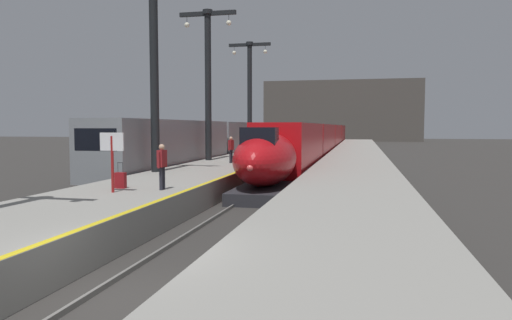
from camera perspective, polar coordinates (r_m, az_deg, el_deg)
ground_plane at (r=9.84m, az=-15.77°, el=-16.20°), size 260.00×260.00×0.00m
platform_left at (r=34.05m, az=-1.94°, el=-0.75°), size 4.80×110.00×1.05m
platform_right at (r=32.98m, az=11.82°, el=-0.99°), size 4.80×110.00×1.05m
platform_left_safety_stripe at (r=33.52m, az=1.83°, el=0.08°), size 0.20×107.80×0.01m
rail_main_left at (r=36.13m, az=4.23°, el=-1.22°), size 0.08×110.00×0.12m
rail_main_right at (r=35.95m, az=6.60°, el=-1.27°), size 0.08×110.00×0.12m
rail_secondary_left at (r=38.15m, az=-7.90°, el=-0.97°), size 0.08×110.00×0.12m
rail_secondary_right at (r=37.65m, az=-5.76°, el=-1.02°), size 0.08×110.00×0.12m
highspeed_train_main at (r=55.84m, az=7.98°, el=2.58°), size 2.92×75.38×3.60m
regional_train_adjacent at (r=40.70m, az=-5.41°, el=2.28°), size 2.85×36.60×3.80m
station_column_mid at (r=25.08m, az=-12.23°, el=12.28°), size 4.00×0.68×10.00m
station_column_far at (r=33.15m, az=-5.82°, el=10.57°), size 4.00×0.68×10.28m
station_column_distant at (r=45.09m, az=-0.77°, el=8.85°), size 4.00×0.68×10.26m
passenger_near_edge at (r=17.67m, az=-11.29°, el=-0.37°), size 0.26×0.57×1.69m
passenger_mid_platform at (r=30.21m, az=-3.04°, el=1.51°), size 0.30×0.56×1.69m
rolling_suitcase at (r=18.56m, az=-16.05°, el=-2.36°), size 0.40×0.22×0.98m
departure_info_board at (r=17.36m, az=-17.00°, el=1.16°), size 0.90×0.10×2.12m
terminus_back_wall at (r=110.25m, az=10.27°, el=5.88°), size 36.00×2.00×14.00m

